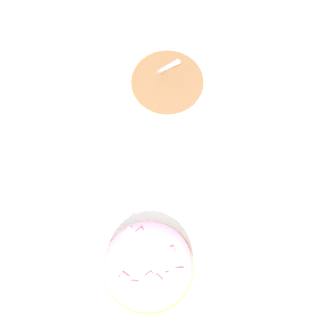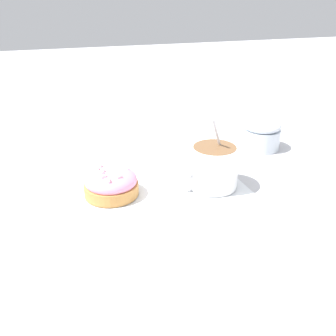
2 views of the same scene
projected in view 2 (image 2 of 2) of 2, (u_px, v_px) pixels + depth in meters
The scene contains 5 objects.
ground_plane at pixel (163, 192), 0.61m from camera, with size 3.00×3.00×0.00m, color #B2B2B7.
paper_napkin at pixel (163, 191), 0.61m from camera, with size 0.28×0.27×0.00m.
coffee_cup at pixel (213, 165), 0.61m from camera, with size 0.10×0.08×0.11m.
frosted_pastry at pixel (111, 183), 0.59m from camera, with size 0.08×0.08×0.04m.
sugar_bowl at pixel (261, 134), 0.76m from camera, with size 0.07×0.07×0.06m.
Camera 2 is at (-0.14, -0.52, 0.30)m, focal length 42.00 mm.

